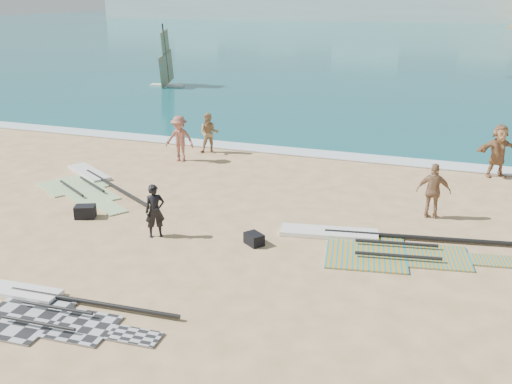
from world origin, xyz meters
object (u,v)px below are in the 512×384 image
(person_wetsuit, at_px, (155,211))
(beachgoer_mid, at_px, (180,139))
(rig_orange, at_px, (377,244))
(gear_bag_far, at_px, (254,239))
(beachgoer_back, at_px, (434,191))
(beachgoer_left, at_px, (209,133))
(rig_green, at_px, (89,183))
(gear_bag_near, at_px, (85,212))
(beachgoer_right, at_px, (499,151))
(rig_grey, at_px, (42,308))

(person_wetsuit, distance_m, beachgoer_mid, 7.80)
(rig_orange, xyz_separation_m, gear_bag_far, (-3.17, -1.05, 0.11))
(gear_bag_far, height_order, person_wetsuit, person_wetsuit)
(beachgoer_back, bearing_deg, beachgoer_left, -29.37)
(rig_orange, bearing_deg, beachgoer_back, 55.23)
(rig_green, height_order, person_wetsuit, person_wetsuit)
(rig_orange, bearing_deg, gear_bag_near, 176.20)
(gear_bag_far, xyz_separation_m, beachgoer_mid, (-5.74, 6.82, 0.78))
(beachgoer_right, bearing_deg, gear_bag_far, -150.12)
(person_wetsuit, height_order, beachgoer_left, beachgoer_left)
(rig_grey, height_order, gear_bag_near, gear_bag_near)
(rig_orange, height_order, beachgoer_back, beachgoer_back)
(gear_bag_near, relative_size, beachgoer_back, 0.35)
(rig_green, height_order, gear_bag_far, gear_bag_far)
(rig_green, height_order, beachgoer_left, beachgoer_left)
(gear_bag_near, xyz_separation_m, beachgoer_back, (9.98, 3.62, 0.67))
(rig_grey, distance_m, rig_green, 8.81)
(rig_orange, bearing_deg, beachgoer_left, 128.67)
(rig_green, relative_size, gear_bag_near, 8.82)
(rig_orange, xyz_separation_m, beachgoer_back, (1.25, 2.69, 0.81))
(gear_bag_near, bearing_deg, beachgoer_right, 36.37)
(beachgoer_left, bearing_deg, person_wetsuit, -93.68)
(rig_orange, relative_size, beachgoer_right, 3.31)
(rig_grey, height_order, beachgoer_left, beachgoer_left)
(rig_green, distance_m, beachgoer_left, 6.00)
(beachgoer_left, height_order, beachgoer_back, beachgoer_left)
(beachgoer_left, relative_size, beachgoer_right, 0.87)
(gear_bag_near, relative_size, gear_bag_far, 1.14)
(beachgoer_left, bearing_deg, rig_grey, -99.91)
(person_wetsuit, bearing_deg, beachgoer_right, 7.67)
(beachgoer_back, bearing_deg, gear_bag_near, 16.49)
(beachgoer_mid, relative_size, beachgoer_right, 0.94)
(beachgoer_back, distance_m, beachgoer_right, 5.56)
(rig_green, height_order, beachgoer_back, beachgoer_back)
(rig_orange, xyz_separation_m, person_wetsuit, (-5.98, -1.47, 0.71))
(beachgoer_left, bearing_deg, gear_bag_far, -77.04)
(person_wetsuit, relative_size, beachgoer_left, 0.87)
(beachgoer_back, bearing_deg, beachgoer_mid, -20.30)
(person_wetsuit, height_order, beachgoer_mid, beachgoer_mid)
(rig_green, height_order, rig_orange, rig_orange)
(gear_bag_near, bearing_deg, gear_bag_far, -1.24)
(rig_grey, distance_m, beachgoer_mid, 11.94)
(person_wetsuit, bearing_deg, rig_green, 106.63)
(beachgoer_left, height_order, beachgoer_right, beachgoer_right)
(beachgoer_mid, bearing_deg, gear_bag_far, -54.01)
(rig_orange, distance_m, gear_bag_far, 3.35)
(beachgoer_back, height_order, beachgoer_right, beachgoer_right)
(person_wetsuit, bearing_deg, gear_bag_near, 131.34)
(rig_green, bearing_deg, beachgoer_left, 99.34)
(beachgoer_right, bearing_deg, rig_grey, -149.27)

